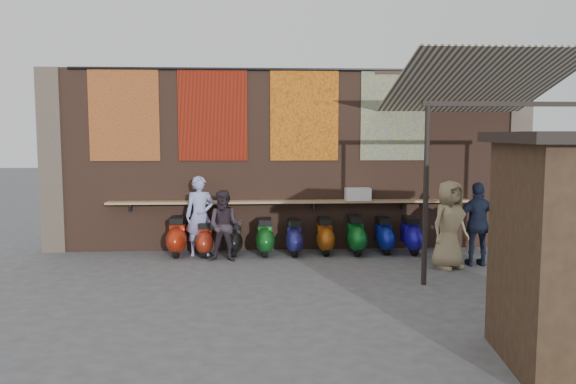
% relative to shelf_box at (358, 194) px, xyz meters
% --- Properties ---
extents(ground, '(70.00, 70.00, 0.00)m').
position_rel_shelf_box_xyz_m(ground, '(-1.47, -2.30, -1.26)').
color(ground, '#474749').
rests_on(ground, ground).
extents(brick_wall, '(10.00, 0.40, 4.00)m').
position_rel_shelf_box_xyz_m(brick_wall, '(-1.47, 0.40, 0.74)').
color(brick_wall, brown).
rests_on(brick_wall, ground).
extents(pier_left, '(0.50, 0.50, 4.00)m').
position_rel_shelf_box_xyz_m(pier_left, '(-6.67, 0.40, 0.74)').
color(pier_left, '#4C4238').
rests_on(pier_left, ground).
extents(pier_right, '(0.50, 0.50, 4.00)m').
position_rel_shelf_box_xyz_m(pier_right, '(3.73, 0.40, 0.74)').
color(pier_right, '#4C4238').
rests_on(pier_right, ground).
extents(eating_counter, '(8.00, 0.32, 0.05)m').
position_rel_shelf_box_xyz_m(eating_counter, '(-1.47, 0.03, -0.16)').
color(eating_counter, '#9E7A51').
rests_on(eating_counter, brick_wall).
extents(shelf_box, '(0.55, 0.31, 0.27)m').
position_rel_shelf_box_xyz_m(shelf_box, '(0.00, 0.00, 0.00)').
color(shelf_box, white).
rests_on(shelf_box, eating_counter).
extents(tapestry_redgold, '(1.50, 0.02, 2.00)m').
position_rel_shelf_box_xyz_m(tapestry_redgold, '(-5.07, 0.18, 1.74)').
color(tapestry_redgold, maroon).
rests_on(tapestry_redgold, brick_wall).
extents(tapestry_sun, '(1.50, 0.02, 2.00)m').
position_rel_shelf_box_xyz_m(tapestry_sun, '(-3.17, 0.18, 1.74)').
color(tapestry_sun, red).
rests_on(tapestry_sun, brick_wall).
extents(tapestry_orange, '(1.50, 0.02, 2.00)m').
position_rel_shelf_box_xyz_m(tapestry_orange, '(-1.17, 0.18, 1.74)').
color(tapestry_orange, orange).
rests_on(tapestry_orange, brick_wall).
extents(tapestry_multi, '(1.50, 0.02, 2.00)m').
position_rel_shelf_box_xyz_m(tapestry_multi, '(0.83, 0.18, 1.74)').
color(tapestry_multi, '#284D95').
rests_on(tapestry_multi, brick_wall).
extents(hang_rail, '(9.50, 0.06, 0.06)m').
position_rel_shelf_box_xyz_m(hang_rail, '(-1.47, 0.17, 2.72)').
color(hang_rail, black).
rests_on(hang_rail, brick_wall).
extents(scooter_stool_0, '(0.39, 0.86, 0.82)m').
position_rel_shelf_box_xyz_m(scooter_stool_0, '(-3.92, -0.27, -0.85)').
color(scooter_stool_0, '#A1200C').
rests_on(scooter_stool_0, ground).
extents(scooter_stool_1, '(0.34, 0.75, 0.71)m').
position_rel_shelf_box_xyz_m(scooter_stool_1, '(-3.33, -0.34, -0.90)').
color(scooter_stool_1, '#9C2714').
rests_on(scooter_stool_1, ground).
extents(scooter_stool_2, '(0.33, 0.73, 0.69)m').
position_rel_shelf_box_xyz_m(scooter_stool_2, '(-2.71, -0.29, -0.91)').
color(scooter_stool_2, black).
rests_on(scooter_stool_2, ground).
extents(scooter_stool_3, '(0.37, 0.81, 0.77)m').
position_rel_shelf_box_xyz_m(scooter_stool_3, '(-2.05, -0.34, -0.87)').
color(scooter_stool_3, '#105219').
rests_on(scooter_stool_3, ground).
extents(scooter_stool_4, '(0.35, 0.78, 0.74)m').
position_rel_shelf_box_xyz_m(scooter_stool_4, '(-1.43, -0.34, -0.89)').
color(scooter_stool_4, navy).
rests_on(scooter_stool_4, ground).
extents(scooter_stool_5, '(0.36, 0.81, 0.76)m').
position_rel_shelf_box_xyz_m(scooter_stool_5, '(-0.76, -0.27, -0.88)').
color(scooter_stool_5, '#8E3F0C').
rests_on(scooter_stool_5, ground).
extents(scooter_stool_6, '(0.38, 0.85, 0.81)m').
position_rel_shelf_box_xyz_m(scooter_stool_6, '(-0.10, -0.34, -0.86)').
color(scooter_stool_6, '#0C5A1D').
rests_on(scooter_stool_6, ground).
extents(scooter_stool_7, '(0.36, 0.80, 0.76)m').
position_rel_shelf_box_xyz_m(scooter_stool_7, '(0.54, -0.25, -0.88)').
color(scooter_stool_7, navy).
rests_on(scooter_stool_7, ground).
extents(scooter_stool_8, '(0.37, 0.82, 0.78)m').
position_rel_shelf_box_xyz_m(scooter_stool_8, '(1.11, -0.35, -0.87)').
color(scooter_stool_8, '#160E9C').
rests_on(scooter_stool_8, ground).
extents(diner_left, '(0.66, 0.48, 1.70)m').
position_rel_shelf_box_xyz_m(diner_left, '(-3.43, -0.30, -0.41)').
color(diner_left, '#939DD6').
rests_on(diner_left, ground).
extents(diner_right, '(0.78, 0.65, 1.45)m').
position_rel_shelf_box_xyz_m(diner_right, '(-2.88, -0.90, -0.53)').
color(diner_right, '#30252E').
rests_on(diner_right, ground).
extents(shopper_navy, '(0.98, 0.43, 1.65)m').
position_rel_shelf_box_xyz_m(shopper_navy, '(2.09, -1.57, -0.44)').
color(shopper_navy, '#151B31').
rests_on(shopper_navy, ground).
extents(shopper_grey, '(1.20, 0.99, 1.61)m').
position_rel_shelf_box_xyz_m(shopper_grey, '(2.83, -2.90, -0.46)').
color(shopper_grey, '#5C5B60').
rests_on(shopper_grey, ground).
extents(shopper_tan, '(0.98, 0.85, 1.70)m').
position_rel_shelf_box_xyz_m(shopper_tan, '(1.45, -1.77, -0.41)').
color(shopper_tan, '#9A8662').
rests_on(shopper_tan, ground).
extents(awning_canvas, '(3.20, 3.28, 0.97)m').
position_rel_shelf_box_xyz_m(awning_canvas, '(2.03, -1.40, 2.29)').
color(awning_canvas, beige).
rests_on(awning_canvas, brick_wall).
extents(awning_ledger, '(3.30, 0.08, 0.12)m').
position_rel_shelf_box_xyz_m(awning_ledger, '(2.03, 0.19, 2.69)').
color(awning_ledger, '#33261C').
rests_on(awning_ledger, brick_wall).
extents(awning_header, '(3.00, 0.08, 0.08)m').
position_rel_shelf_box_xyz_m(awning_header, '(2.03, -2.90, 1.82)').
color(awning_header, black).
rests_on(awning_header, awning_post_left).
extents(awning_post_left, '(0.09, 0.09, 3.10)m').
position_rel_shelf_box_xyz_m(awning_post_left, '(0.63, -2.90, 0.29)').
color(awning_post_left, black).
rests_on(awning_post_left, ground).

